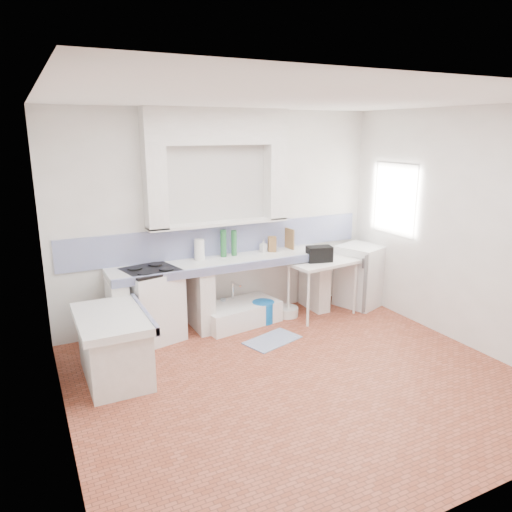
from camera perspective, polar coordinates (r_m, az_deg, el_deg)
name	(u,v)px	position (r m, az deg, el deg)	size (l,w,h in m)	color
floor	(299,379)	(5.21, 5.07, -14.33)	(4.50, 4.50, 0.00)	#A24F38
ceiling	(305,99)	(4.57, 5.90, 18.08)	(4.50, 4.50, 0.00)	white
wall_back	(223,217)	(6.44, -3.99, 4.59)	(4.50, 4.50, 0.00)	white
wall_front	(474,319)	(3.26, 24.45, -6.83)	(4.50, 4.50, 0.00)	white
wall_left	(53,280)	(4.03, -22.92, -2.70)	(4.50, 4.50, 0.00)	white
wall_right	(465,229)	(6.17, 23.53, 2.95)	(4.50, 4.50, 0.00)	white
alcove_mass	(217,126)	(6.19, -4.61, 15.10)	(1.90, 0.25, 0.45)	white
window_frame	(404,199)	(7.07, 17.22, 6.51)	(0.35, 0.86, 1.06)	#342010
lace_valance	(399,172)	(6.94, 16.57, 9.58)	(0.01, 0.84, 0.24)	white
counter_slab	(225,263)	(6.26, -3.68, -0.78)	(3.00, 0.60, 0.08)	white
counter_lip	(234,268)	(6.01, -2.64, -1.42)	(3.00, 0.04, 0.10)	navy
counter_pier_left	(118,313)	(6.02, -16.05, -6.47)	(0.20, 0.55, 0.82)	white
counter_pier_mid	(201,299)	(6.27, -6.58, -5.12)	(0.20, 0.55, 0.82)	white
counter_pier_right	(315,281)	(7.02, 6.97, -2.96)	(0.20, 0.55, 0.82)	white
peninsula_top	(112,318)	(5.17, -16.74, -7.12)	(0.70, 1.10, 0.08)	white
peninsula_base	(115,350)	(5.30, -16.46, -10.64)	(0.60, 1.00, 0.62)	white
peninsula_lip	(144,313)	(5.22, -13.16, -6.63)	(0.04, 1.10, 0.10)	navy
backsplash	(223,240)	(6.49, -3.89, 1.97)	(4.27, 0.03, 0.40)	navy
stove	(153,305)	(6.07, -12.18, -5.77)	(0.62, 0.60, 0.87)	white
sink	(239,314)	(6.51, -2.01, -6.94)	(1.05, 0.57, 0.25)	white
side_table	(322,288)	(6.77, 7.86, -3.81)	(0.95, 0.53, 0.04)	white
fridge	(360,275)	(7.27, 12.28, -2.26)	(0.58, 0.58, 0.90)	white
bucket_red	(216,317)	(6.44, -4.78, -7.22)	(0.28, 0.28, 0.26)	#AB1B04
bucket_orange	(248,317)	(6.43, -0.97, -7.22)	(0.27, 0.27, 0.25)	red
bucket_blue	(263,312)	(6.55, 0.86, -6.64)	(0.30, 0.30, 0.28)	blue
basin_white	(287,311)	(6.80, 3.66, -6.59)	(0.32, 0.32, 0.13)	white
water_bottle_a	(223,309)	(6.62, -3.91, -6.36)	(0.08, 0.08, 0.31)	silver
water_bottle_b	(246,308)	(6.72, -1.18, -6.16)	(0.07, 0.07, 0.27)	silver
black_bag	(319,254)	(6.59, 7.52, 0.24)	(0.34, 0.19, 0.21)	black
green_bottle_a	(223,243)	(6.35, -3.90, 1.51)	(0.08, 0.08, 0.36)	#256934
green_bottle_b	(234,243)	(6.41, -2.64, 1.56)	(0.07, 0.07, 0.34)	#256934
knife_block	(272,244)	(6.62, 1.92, 1.42)	(0.11, 0.09, 0.21)	olive
cutting_board	(290,239)	(6.80, 4.00, 2.07)	(0.02, 0.21, 0.29)	olive
paper_towel	(199,250)	(6.24, -6.75, 0.77)	(0.13, 0.13, 0.27)	white
soap_bottle	(263,246)	(6.61, 0.87, 1.22)	(0.08, 0.08, 0.18)	white
rug	(272,340)	(6.04, 1.96, -9.95)	(0.69, 0.39, 0.01)	#394A84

